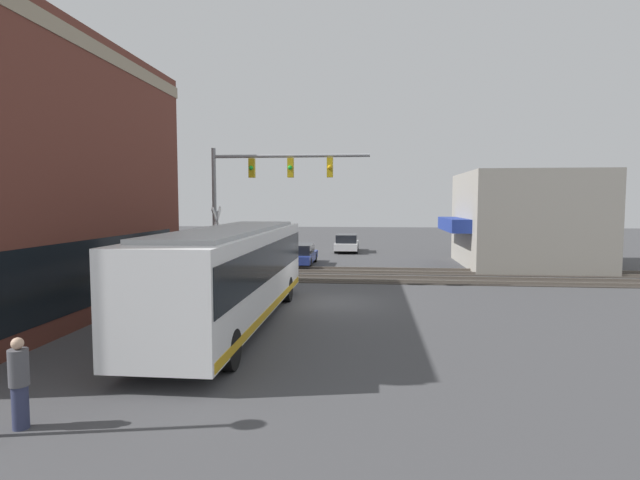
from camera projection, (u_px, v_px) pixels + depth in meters
The scene contains 10 objects.
ground_plane at pixel (328, 303), 19.95m from camera, with size 120.00×120.00×0.00m, color #424244.
shop_building at pixel (524, 220), 31.16m from camera, with size 8.53×8.79×5.85m.
city_bus at pixel (233, 271), 16.25m from camera, with size 12.29×2.59×3.19m.
traffic_signal_gantry at pixel (261, 184), 23.43m from camera, with size 0.42×7.47×6.56m.
crossing_signal at pixel (217, 238), 23.89m from camera, with size 1.41×1.18×3.81m.
rail_track_near at pixel (338, 279), 25.90m from camera, with size 2.60×60.00×0.15m.
rail_track_far at pixel (341, 271), 29.08m from camera, with size 2.60×60.00×0.15m.
parked_car_blue at pixel (300, 255), 31.86m from camera, with size 4.77×1.82×1.35m.
parked_car_white at pixel (347, 244), 40.16m from camera, with size 4.52×1.82×1.42m.
pedestrian_by_lamp at pixel (19, 383), 8.82m from camera, with size 0.34×0.34×1.65m.
Camera 1 is at (-19.64, -1.64, 4.04)m, focal length 28.00 mm.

